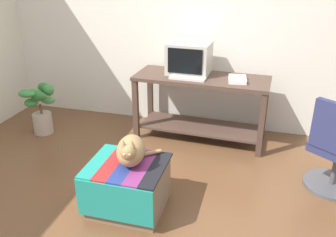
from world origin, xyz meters
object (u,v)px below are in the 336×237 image
object	(u,v)px
book	(237,79)
ottoman_with_blanket	(128,186)
cat	(131,151)
office_chair	(336,152)
keyboard	(188,78)
desk	(201,97)
potted_plant	(40,108)
tv_monitor	(189,58)

from	to	relation	value
book	ottoman_with_blanket	distance (m)	1.70
cat	office_chair	bearing A→B (deg)	10.25
keyboard	ottoman_with_blanket	distance (m)	1.49
desk	cat	bearing A→B (deg)	-99.46
ottoman_with_blanket	potted_plant	xyz separation A→B (m)	(-1.55, 1.09, 0.11)
cat	potted_plant	size ratio (longest dim) A/B	0.69
desk	book	size ratio (longest dim) A/B	6.20
office_chair	desk	bearing A→B (deg)	9.10
cat	potted_plant	world-z (taller)	cat
tv_monitor	office_chair	bearing A→B (deg)	-25.12
desk	potted_plant	size ratio (longest dim) A/B	2.43
tv_monitor	office_chair	distance (m)	1.83
book	office_chair	size ratio (longest dim) A/B	0.28
potted_plant	office_chair	bearing A→B (deg)	-5.72
desk	keyboard	distance (m)	0.31
keyboard	potted_plant	size ratio (longest dim) A/B	0.63
tv_monitor	keyboard	xyz separation A→B (m)	(0.04, -0.22, -0.16)
book	potted_plant	bearing A→B (deg)	-178.93
book	office_chair	xyz separation A→B (m)	(0.97, -0.65, -0.40)
keyboard	book	distance (m)	0.54
potted_plant	tv_monitor	bearing A→B (deg)	15.59
keyboard	cat	distance (m)	1.36
keyboard	cat	size ratio (longest dim) A/B	0.91
book	office_chair	distance (m)	1.24
ottoman_with_blanket	keyboard	bearing A→B (deg)	81.30
ottoman_with_blanket	office_chair	world-z (taller)	office_chair
tv_monitor	office_chair	world-z (taller)	tv_monitor
tv_monitor	keyboard	world-z (taller)	tv_monitor
tv_monitor	potted_plant	distance (m)	1.89
cat	office_chair	size ratio (longest dim) A/B	0.49
office_chair	keyboard	bearing A→B (deg)	15.10
desk	tv_monitor	size ratio (longest dim) A/B	3.12
book	ottoman_with_blanket	xyz separation A→B (m)	(-0.74, -1.42, -0.57)
desk	potted_plant	world-z (taller)	desk
cat	potted_plant	bearing A→B (deg)	132.90
potted_plant	office_chair	distance (m)	3.28
tv_monitor	cat	bearing A→B (deg)	-92.58
desk	office_chair	bearing A→B (deg)	-24.93
tv_monitor	book	size ratio (longest dim) A/B	1.98
book	ottoman_with_blanket	bearing A→B (deg)	-124.70
tv_monitor	cat	xyz separation A→B (m)	(-0.14, -1.54, -0.39)
keyboard	book	world-z (taller)	book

